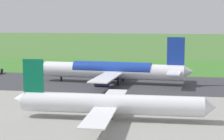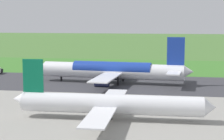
# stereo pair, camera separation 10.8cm
# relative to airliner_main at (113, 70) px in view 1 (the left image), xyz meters

# --- Properties ---
(ground_plane) EXTENTS (800.00, 800.00, 0.00)m
(ground_plane) POSITION_rel_airliner_main_xyz_m (3.05, -0.03, -4.35)
(ground_plane) COLOR #477233
(runway_asphalt) EXTENTS (600.00, 36.57, 0.06)m
(runway_asphalt) POSITION_rel_airliner_main_xyz_m (3.05, -0.03, -4.32)
(runway_asphalt) COLOR #38383D
(runway_asphalt) RESTS_ON ground
(apron_concrete) EXTENTS (440.00, 110.00, 0.05)m
(apron_concrete) POSITION_rel_airliner_main_xyz_m (3.05, 51.41, -4.33)
(apron_concrete) COLOR gray
(apron_concrete) RESTS_ON ground
(grass_verge_foreground) EXTENTS (600.00, 80.00, 0.04)m
(grass_verge_foreground) POSITION_rel_airliner_main_xyz_m (3.05, -33.74, -4.33)
(grass_verge_foreground) COLOR #3C782B
(grass_verge_foreground) RESTS_ON ground
(airliner_main) EXTENTS (54.15, 44.34, 15.88)m
(airliner_main) POSITION_rel_airliner_main_xyz_m (0.00, 0.00, 0.00)
(airliner_main) COLOR white
(airliner_main) RESTS_ON ground
(airliner_parked_mid) EXTENTS (44.40, 36.23, 12.99)m
(airliner_parked_mid) POSITION_rel_airliner_main_xyz_m (-6.48, 46.15, -0.80)
(airliner_parked_mid) COLOR white
(airliner_parked_mid) RESTS_ON ground
(no_stopping_sign) EXTENTS (0.60, 0.10, 2.51)m
(no_stopping_sign) POSITION_rel_airliner_main_xyz_m (-12.44, -30.82, -2.86)
(no_stopping_sign) COLOR slate
(no_stopping_sign) RESTS_ON ground
(traffic_cone_orange) EXTENTS (0.40, 0.40, 0.55)m
(traffic_cone_orange) POSITION_rel_airliner_main_xyz_m (-4.73, -37.10, -4.08)
(traffic_cone_orange) COLOR orange
(traffic_cone_orange) RESTS_ON ground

